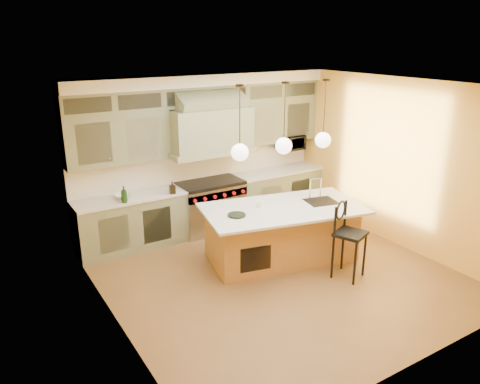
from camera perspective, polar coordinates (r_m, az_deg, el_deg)
floor at (r=7.42m, az=4.51°, el=-10.05°), size 5.00×5.00×0.00m
ceiling at (r=6.55m, az=5.16°, el=12.83°), size 5.00×5.00×0.00m
wall_back at (r=8.89m, az=-4.83°, el=4.88°), size 5.00×0.00×5.00m
wall_front at (r=5.20m, az=21.51°, el=-6.60°), size 5.00×0.00×5.00m
wall_left at (r=5.79m, az=-15.54°, el=-3.38°), size 0.00×5.00×5.00m
wall_right at (r=8.52m, az=18.48°, el=3.37°), size 0.00×5.00×5.00m
back_cabinetry at (r=8.67m, az=-4.01°, el=4.40°), size 5.00×0.77×2.90m
range at (r=8.87m, az=-3.61°, el=-1.64°), size 1.20×0.74×0.96m
kitchen_island at (r=7.75m, az=5.07°, el=-4.88°), size 2.79×1.87×1.35m
counter_stool at (r=7.26m, az=13.06°, el=-5.11°), size 0.55×0.55×1.21m
microwave at (r=9.72m, az=6.19°, el=6.01°), size 0.54×0.37×0.30m
oil_bottle_a at (r=7.86m, az=-13.97°, el=-0.28°), size 0.12×0.12×0.28m
oil_bottle_b at (r=8.15m, az=-8.25°, el=0.52°), size 0.11×0.11×0.21m
fruit_bowl at (r=8.12m, az=-14.07°, el=-0.48°), size 0.29×0.29×0.07m
cup at (r=7.51m, az=2.28°, el=-1.57°), size 0.11×0.11×0.08m
pendant_left at (r=6.85m, az=-0.02°, el=5.09°), size 0.26×0.26×1.11m
pendant_center at (r=7.29m, az=5.35°, el=5.84°), size 0.26×0.26×1.11m
pendant_right at (r=7.79m, az=10.09°, el=6.46°), size 0.26×0.26×1.11m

